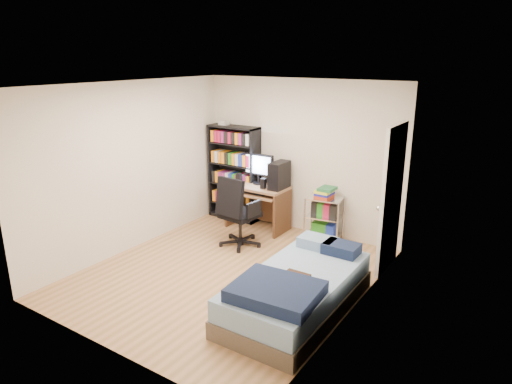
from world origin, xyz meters
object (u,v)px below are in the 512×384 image
Objects in this scene: media_shelf at (234,172)px; office_chair at (238,224)px; computer_desk at (264,190)px; bed at (297,291)px.

office_chair is (0.79, -1.00, -0.51)m from media_shelf.
computer_desk is 2.68m from bed.
bed is at bearing -49.74° from computer_desk.
bed is (1.65, -1.17, -0.10)m from office_chair.
office_chair reaches higher than bed.
office_chair is at bearing -51.62° from media_shelf.
media_shelf is at bearing 134.21° from office_chair.
office_chair is 2.03m from bed.
bed is at bearing -29.50° from office_chair.
media_shelf reaches higher than office_chair.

